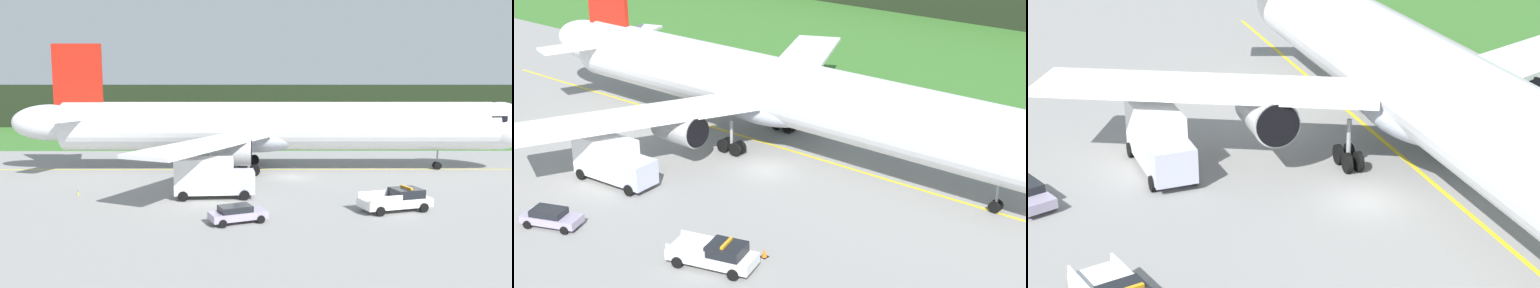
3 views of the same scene
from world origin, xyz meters
TOP-DOWN VIEW (x-y plane):
  - ground at (0.00, 0.00)m, footprint 320.00×320.00m
  - grass_verge at (0.00, 45.17)m, footprint 320.00×49.27m
  - distant_tree_line at (0.00, 65.19)m, footprint 288.00×7.55m
  - taxiway_centerline_main at (-1.01, 4.57)m, footprint 80.79×0.62m
  - airliner at (-1.44, 4.57)m, footprint 61.04×42.73m
  - ops_pickup_truck at (7.68, -14.19)m, footprint 6.13×3.66m
  - catering_truck at (-7.71, -9.69)m, footprint 7.26×3.12m
  - staff_car at (-5.16, -17.45)m, footprint 4.53×3.19m
  - apron_cone at (9.30, -11.26)m, footprint 0.48×0.48m
  - taxiway_edge_light_west at (-20.08, -8.78)m, footprint 0.12×0.12m

SIDE VIEW (x-z plane):
  - ground at x=0.00m, z-range 0.00..0.00m
  - taxiway_centerline_main at x=-1.01m, z-range 0.00..0.01m
  - grass_verge at x=0.00m, z-range 0.00..0.04m
  - taxiway_edge_light_west at x=-20.08m, z-range 0.02..0.51m
  - apron_cone at x=9.30m, z-range -0.01..0.60m
  - staff_car at x=-5.16m, z-range 0.05..1.35m
  - ops_pickup_truck at x=7.68m, z-range -0.06..1.88m
  - catering_truck at x=-7.71m, z-range 0.01..3.78m
  - distant_tree_line at x=0.00m, z-range 0.00..10.16m
  - airliner at x=-1.44m, z-range -2.30..12.55m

